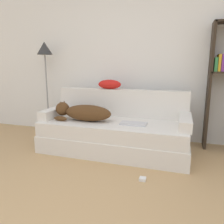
{
  "coord_description": "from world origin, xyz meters",
  "views": [
    {
      "loc": [
        0.79,
        -0.94,
        1.16
      ],
      "look_at": [
        -0.06,
        1.73,
        0.57
      ],
      "focal_mm": 35.0,
      "sensor_mm": 36.0,
      "label": 1
    }
  ],
  "objects": [
    {
      "name": "throw_pillow",
      "position": [
        -0.24,
        2.18,
        0.9
      ],
      "size": [
        0.35,
        0.19,
        0.14
      ],
      "color": "red",
      "rests_on": "couch_backrest"
    },
    {
      "name": "floor_lamp",
      "position": [
        -1.41,
        2.29,
        1.25
      ],
      "size": [
        0.27,
        0.27,
        1.56
      ],
      "color": "gray",
      "rests_on": "ground_plane"
    },
    {
      "name": "laptop",
      "position": [
        0.22,
        1.76,
        0.43
      ],
      "size": [
        0.34,
        0.2,
        0.02
      ],
      "rotation": [
        0.0,
        0.0,
        0.02
      ],
      "color": "silver",
      "rests_on": "couch"
    },
    {
      "name": "bookshelf",
      "position": [
        1.34,
        2.38,
        0.97
      ],
      "size": [
        0.42,
        0.26,
        1.74
      ],
      "color": "#2D2319",
      "rests_on": "ground_plane"
    },
    {
      "name": "dog",
      "position": [
        -0.49,
        1.75,
        0.54
      ],
      "size": [
        0.82,
        0.28,
        0.26
      ],
      "color": "#513319",
      "rests_on": "couch"
    },
    {
      "name": "couch_backrest",
      "position": [
        -0.06,
        2.19,
        0.62
      ],
      "size": [
        1.96,
        0.15,
        0.4
      ],
      "color": "silver",
      "rests_on": "couch"
    },
    {
      "name": "couch_arm_right",
      "position": [
        0.86,
        1.82,
        0.49
      ],
      "size": [
        0.15,
        0.67,
        0.13
      ],
      "color": "silver",
      "rests_on": "couch"
    },
    {
      "name": "couch_arm_left",
      "position": [
        -0.99,
        1.82,
        0.49
      ],
      "size": [
        0.15,
        0.67,
        0.13
      ],
      "color": "silver",
      "rests_on": "couch"
    },
    {
      "name": "couch",
      "position": [
        -0.06,
        1.83,
        0.21
      ],
      "size": [
        2.0,
        0.86,
        0.42
      ],
      "color": "silver",
      "rests_on": "ground_plane"
    },
    {
      "name": "wall_back",
      "position": [
        0.0,
        2.56,
        1.35
      ],
      "size": [
        7.85,
        0.06,
        2.7
      ],
      "color": "white",
      "rests_on": "ground_plane"
    },
    {
      "name": "power_adapter",
      "position": [
        0.47,
        1.13,
        0.02
      ],
      "size": [
        0.07,
        0.07,
        0.03
      ],
      "color": "white",
      "rests_on": "ground_plane"
    }
  ]
}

